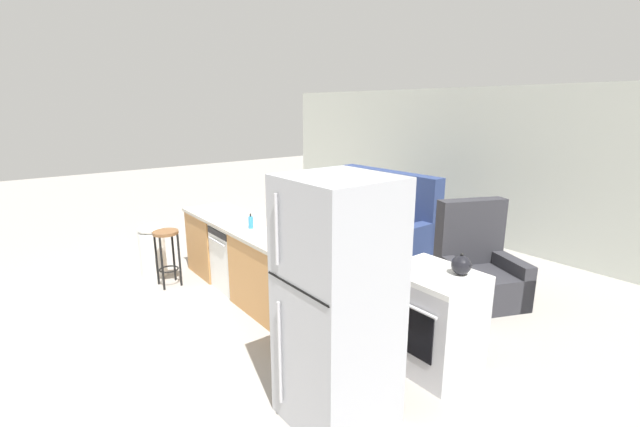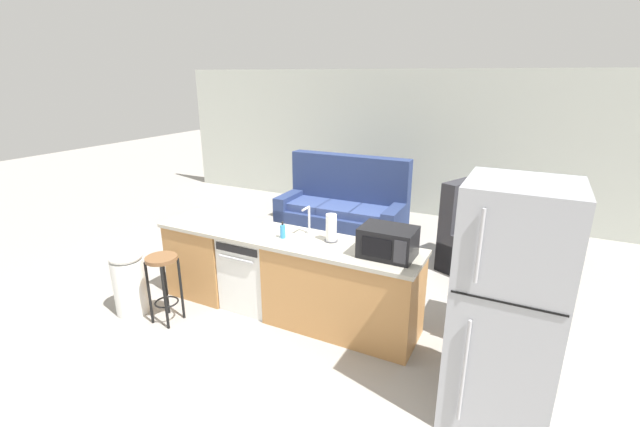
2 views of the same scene
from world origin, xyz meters
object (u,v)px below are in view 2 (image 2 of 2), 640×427
object	(u,v)px
stove_range	(510,299)
armchair	(474,244)
kettle	(538,246)
couch	(344,211)
dishwasher	(254,270)
soap_bottle	(283,231)
bar_stool	(163,275)
refrigerator	(507,308)
paper_towel_roll	(331,228)
microwave	(388,242)
trash_bin	(129,281)

from	to	relation	value
stove_range	armchair	distance (m)	1.64
kettle	couch	distance (m)	3.40
dishwasher	couch	size ratio (longest dim) A/B	0.42
soap_bottle	bar_stool	world-z (taller)	soap_bottle
refrigerator	couch	size ratio (longest dim) A/B	0.92
dishwasher	bar_stool	world-z (taller)	dishwasher
paper_towel_roll	soap_bottle	world-z (taller)	paper_towel_roll
microwave	refrigerator	bearing A→B (deg)	-27.11
soap_bottle	couch	world-z (taller)	couch
bar_stool	stove_range	bearing A→B (deg)	21.46
refrigerator	stove_range	bearing A→B (deg)	89.99
microwave	soap_bottle	bearing A→B (deg)	-177.46
soap_bottle	bar_stool	xyz separation A→B (m)	(-1.05, -0.67, -0.44)
stove_range	trash_bin	distance (m)	3.93
stove_range	soap_bottle	world-z (taller)	soap_bottle
dishwasher	refrigerator	world-z (taller)	refrigerator
stove_range	microwave	xyz separation A→B (m)	(-1.07, -0.55, 0.59)
microwave	paper_towel_roll	size ratio (longest dim) A/B	1.77
refrigerator	paper_towel_roll	distance (m)	1.82
paper_towel_roll	trash_bin	world-z (taller)	paper_towel_roll
couch	trash_bin	bearing A→B (deg)	-108.12
dishwasher	kettle	bearing A→B (deg)	13.78
soap_bottle	trash_bin	size ratio (longest dim) A/B	0.24
paper_towel_roll	trash_bin	size ratio (longest dim) A/B	0.38
refrigerator	soap_bottle	world-z (taller)	refrigerator
refrigerator	soap_bottle	size ratio (longest dim) A/B	10.51
paper_towel_roll	kettle	distance (m)	1.96
kettle	trash_bin	distance (m)	4.18
trash_bin	armchair	bearing A→B (deg)	42.13
soap_bottle	armchair	distance (m)	2.77
couch	kettle	bearing A→B (deg)	-33.37
dishwasher	paper_towel_roll	size ratio (longest dim) A/B	2.98
paper_towel_roll	couch	distance (m)	2.67
bar_stool	couch	bearing A→B (deg)	79.57
dishwasher	soap_bottle	size ratio (longest dim) A/B	4.77
microwave	armchair	xyz separation A→B (m)	(0.53, 2.10, -0.69)
couch	armchair	size ratio (longest dim) A/B	1.68
bar_stool	armchair	distance (m)	3.90
kettle	couch	xyz separation A→B (m)	(-2.80, 1.84, -0.59)
paper_towel_roll	bar_stool	bearing A→B (deg)	-151.86
dishwasher	trash_bin	distance (m)	1.35
refrigerator	armchair	distance (m)	2.76
microwave	soap_bottle	xyz separation A→B (m)	(-1.11, -0.05, -0.07)
microwave	stove_range	bearing A→B (deg)	27.17
paper_towel_roll	stove_range	bearing A→B (deg)	14.87
refrigerator	microwave	distance (m)	1.21
refrigerator	paper_towel_roll	bearing A→B (deg)	159.12
refrigerator	bar_stool	bearing A→B (deg)	-176.99
dishwasher	bar_stool	xyz separation A→B (m)	(-0.63, -0.72, 0.11)
microwave	couch	distance (m)	3.03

